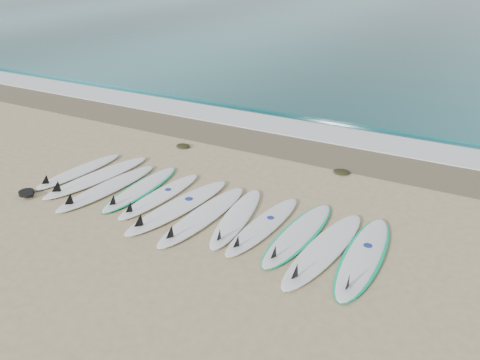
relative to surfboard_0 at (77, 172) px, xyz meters
The scene contains 20 objects.
ground 3.44m from the surfboard_0, ahead, with size 120.00×120.00×0.00m, color tan.
ocean 32.57m from the surfboard_0, 83.93° to the left, with size 120.00×55.00×0.03m, color #1D5F65.
wet_sand_band 5.27m from the surfboard_0, 49.21° to the left, with size 120.00×1.80×0.01m, color brown.
foam_band 6.39m from the surfboard_0, 57.43° to the left, with size 120.00×1.40×0.04m, color silver.
wave_crest 7.70m from the surfboard_0, 63.45° to the left, with size 120.00×1.00×0.10m, color #1D5F65.
surfboard_0 is the anchor object (origin of this frame).
surfboard_1 0.63m from the surfboard_0, ahead, with size 1.08×2.93×0.37m.
surfboard_2 1.26m from the surfboard_0, 15.65° to the right, with size 0.87×2.82×0.35m.
surfboard_3 1.89m from the surfboard_0, ahead, with size 0.64×2.51×0.32m.
surfboard_4 2.48m from the surfboard_0, ahead, with size 0.73×2.52×0.32m.
surfboard_5 3.12m from the surfboard_0, ahead, with size 1.08×2.96×0.37m.
surfboard_6 3.78m from the surfboard_0, ahead, with size 0.78×2.83×0.36m.
surfboard_7 4.38m from the surfboard_0, ahead, with size 0.85×2.53×0.32m.
surfboard_8 4.97m from the surfboard_0, ahead, with size 0.76×2.58×0.33m.
surfboard_9 5.68m from the surfboard_0, ahead, with size 0.84×2.65×0.33m.
surfboard_10 6.27m from the surfboard_0, ahead, with size 0.97×2.92×0.37m.
surfboard_11 6.94m from the surfboard_0, ahead, with size 0.69×2.79×0.35m.
seaweed_near 2.89m from the surfboard_0, 63.72° to the left, with size 0.40×0.31×0.08m, color black.
seaweed_far 6.33m from the surfboard_0, 28.28° to the left, with size 0.41×0.32×0.08m, color black.
leash_coil 1.33m from the surfboard_0, 96.50° to the right, with size 0.46×0.36×0.11m.
Camera 1 is at (4.75, -6.97, 4.79)m, focal length 35.00 mm.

